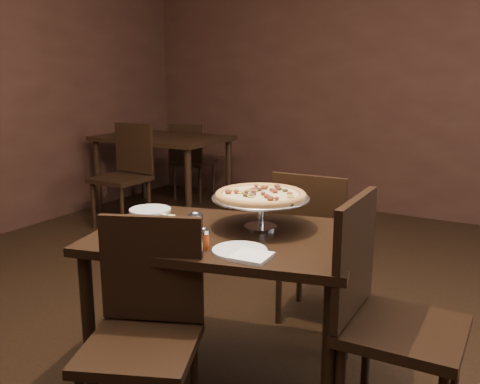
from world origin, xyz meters
The scene contains 16 objects.
room centered at (0.06, 0.03, 1.40)m, with size 6.04×7.04×2.84m.
dining_table centered at (-0.02, 0.07, 0.64)m, with size 1.32×1.04×0.73m.
background_table centered at (-2.20, 2.39, 0.69)m, with size 1.27×0.85×0.79m.
pizza_stand centered at (0.07, 0.23, 0.89)m, with size 0.46×0.46×0.19m.
parmesan_shaker centered at (-0.10, -0.05, 0.79)m, with size 0.07×0.07×0.12m.
pepper_flake_shaker centered at (0.01, -0.15, 0.78)m, with size 0.05×0.05×0.09m.
packet_caddy centered at (-0.26, -0.03, 0.77)m, with size 0.10×0.10×0.08m.
napkin_stack centered at (0.24, -0.16, 0.74)m, with size 0.14×0.14×0.02m, color white.
plate_left centered at (-0.57, 0.21, 0.74)m, with size 0.22×0.22×0.01m, color white.
plate_near centered at (0.16, -0.11, 0.74)m, with size 0.23×0.23×0.01m, color white.
serving_spatula centered at (0.23, 0.13, 0.88)m, with size 0.14×0.14×0.02m.
chair_far centered at (0.11, 0.82, 0.50)m, with size 0.45×0.45×0.91m.
chair_near centered at (-0.07, -0.44, 0.49)m, with size 0.55×0.55×0.90m.
chair_side centered at (0.72, 0.06, 0.53)m, with size 0.47×0.47×0.98m.
bg_chair_far centered at (-2.27, 2.98, 0.48)m, with size 0.45×0.45×0.87m.
bg_chair_near centered at (-2.21, 1.83, 0.53)m, with size 0.46×0.46×0.96m.
Camera 1 is at (1.20, -1.91, 1.46)m, focal length 40.00 mm.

